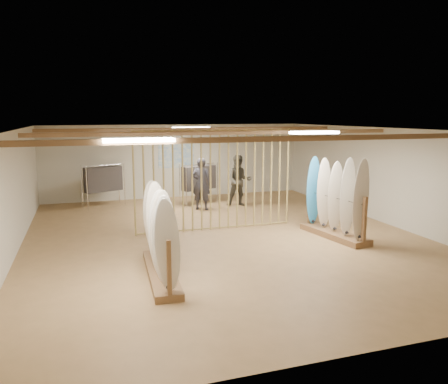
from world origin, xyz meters
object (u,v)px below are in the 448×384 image
object	(u,v)px
clothing_rack_b	(199,178)
shopper_b	(239,177)
rack_left	(160,246)
rack_right	(335,211)
clothing_rack_a	(103,179)
shopper_a	(201,180)

from	to	relation	value
clothing_rack_b	shopper_b	bearing A→B (deg)	-51.70
rack_left	shopper_b	size ratio (longest dim) A/B	1.31
clothing_rack_b	rack_right	bearing A→B (deg)	-88.95
clothing_rack_a	shopper_b	xyz separation A→B (m)	(4.51, -1.33, 0.04)
shopper_a	rack_left	bearing A→B (deg)	97.05
rack_left	shopper_b	distance (m)	7.04
rack_right	shopper_a	distance (m)	4.99
rack_right	shopper_b	world-z (taller)	rack_right
rack_right	shopper_a	world-z (taller)	rack_right
shopper_b	clothing_rack_b	bearing A→B (deg)	165.71
clothing_rack_a	shopper_b	size ratio (longest dim) A/B	0.74
rack_left	shopper_a	size ratio (longest dim) A/B	1.33
rack_right	clothing_rack_b	distance (m)	5.69
rack_right	clothing_rack_b	size ratio (longest dim) A/B	1.51
rack_left	clothing_rack_b	distance (m)	7.09
rack_left	shopper_a	bearing A→B (deg)	70.72
clothing_rack_b	shopper_a	distance (m)	0.86
rack_right	shopper_b	size ratio (longest dim) A/B	1.11
rack_left	rack_right	size ratio (longest dim) A/B	1.18
shopper_a	shopper_b	size ratio (longest dim) A/B	0.99
clothing_rack_a	rack_left	bearing A→B (deg)	-108.66
rack_right	clothing_rack_a	size ratio (longest dim) A/B	1.50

